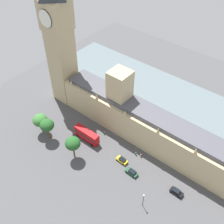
{
  "coord_description": "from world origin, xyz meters",
  "views": [
    {
      "loc": [
        60.05,
        33.92,
        78.94
      ],
      "look_at": [
        1.0,
        -14.55,
        7.46
      ],
      "focal_mm": 44.12,
      "sensor_mm": 36.0,
      "label": 1
    }
  ],
  "objects": [
    {
      "name": "pedestrian_far_end",
      "position": [
        6.89,
        1.34,
        0.73
      ],
      "size": [
        0.67,
        0.59,
        1.63
      ],
      "rotation": [
        0.0,
        0.0,
        1.2
      ],
      "color": "#336B60",
      "rests_on": "ground"
    },
    {
      "name": "parliament_building",
      "position": [
        -1.99,
        -1.38,
        7.4
      ],
      "size": [
        11.45,
        74.47,
        24.76
      ],
      "color": "tan",
      "rests_on": "ground"
    },
    {
      "name": "ground_plane",
      "position": [
        0.0,
        0.0,
        0.0
      ],
      "size": [
        144.47,
        144.47,
        0.0
      ],
      "primitive_type": "plane",
      "color": "#4C4C4F"
    },
    {
      "name": "pedestrian_kerbside",
      "position": [
        6.43,
        3.19,
        0.73
      ],
      "size": [
        0.63,
        0.68,
        1.61
      ],
      "rotation": [
        0.0,
        0.0,
        0.59
      ],
      "color": "gray",
      "rests_on": "ground"
    },
    {
      "name": "river_thames",
      "position": [
        -29.06,
        0.0,
        0.12
      ],
      "size": [
        30.07,
        130.03,
        0.25
      ],
      "primitive_type": "cube",
      "color": "slate",
      "rests_on": "ground"
    },
    {
      "name": "plane_tree_corner",
      "position": [
        21.34,
        -15.18,
        7.08
      ],
      "size": [
        5.35,
        5.35,
        9.41
      ],
      "color": "brown",
      "rests_on": "ground"
    },
    {
      "name": "car_dark_green_midblock",
      "position": [
        14.33,
        5.01,
        0.89
      ],
      "size": [
        2.11,
        4.49,
        1.74
      ],
      "rotation": [
        0.0,
        0.0,
        3.1
      ],
      "color": "#19472D",
      "rests_on": "ground"
    },
    {
      "name": "car_yellow_cab_opposite_hall",
      "position": [
        12.41,
        -0.64,
        0.89
      ],
      "size": [
        2.05,
        4.28,
        1.74
      ],
      "rotation": [
        0.0,
        0.0,
        3.1
      ],
      "color": "gold",
      "rests_on": "ground"
    },
    {
      "name": "plane_tree_trailing",
      "position": [
        21.17,
        -28.7,
        7.02
      ],
      "size": [
        5.27,
        5.27,
        9.32
      ],
      "color": "brown",
      "rests_on": "ground"
    },
    {
      "name": "double_decker_bus_leading",
      "position": [
        12.63,
        -17.2,
        2.63
      ],
      "size": [
        2.67,
        10.51,
        4.75
      ],
      "rotation": [
        0.0,
        0.0,
        3.14
      ],
      "color": "#B20C0F",
      "rests_on": "ground"
    },
    {
      "name": "pedestrian_near_tower",
      "position": [
        6.43,
        -13.94,
        0.71
      ],
      "size": [
        0.58,
        0.66,
        1.58
      ],
      "rotation": [
        0.0,
        0.0,
        5.87
      ],
      "color": "#336B60",
      "rests_on": "ground"
    },
    {
      "name": "plane_tree_under_trees",
      "position": [
        20.66,
        -33.3,
        6.28
      ],
      "size": [
        5.57,
        5.57,
        8.69
      ],
      "color": "brown",
      "rests_on": "ground"
    },
    {
      "name": "street_lamp_slot_10",
      "position": [
        21.41,
        14.37,
        4.21
      ],
      "size": [
        0.56,
        0.56,
        5.98
      ],
      "color": "black",
      "rests_on": "ground"
    },
    {
      "name": "car_black_by_river_gate",
      "position": [
        11.26,
        20.35,
        0.89
      ],
      "size": [
        2.01,
        4.3,
        1.74
      ],
      "rotation": [
        0.0,
        0.0,
        -0.01
      ],
      "color": "black",
      "rests_on": "ground"
    },
    {
      "name": "clock_tower",
      "position": [
        -0.4,
        -41.59,
        31.18
      ],
      "size": [
        9.59,
        9.59,
        60.22
      ],
      "color": "tan",
      "rests_on": "ground"
    }
  ]
}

